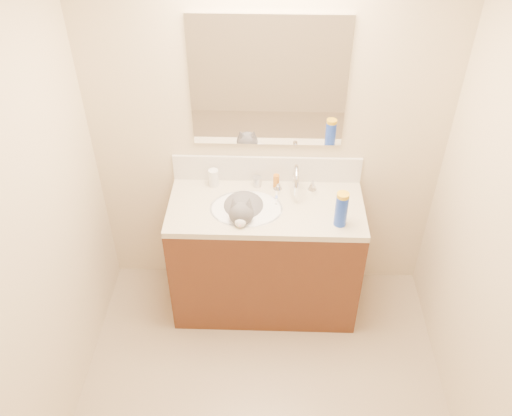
# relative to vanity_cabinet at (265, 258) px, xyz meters

# --- Properties ---
(room_shell) EXTENTS (2.24, 2.54, 2.52)m
(room_shell) POSITION_rel_vanity_cabinet_xyz_m (0.00, -0.97, 1.08)
(room_shell) COLOR beige
(room_shell) RESTS_ON ground
(vanity_cabinet) EXTENTS (1.20, 0.55, 0.82)m
(vanity_cabinet) POSITION_rel_vanity_cabinet_xyz_m (0.00, 0.00, 0.00)
(vanity_cabinet) COLOR #4D2614
(vanity_cabinet) RESTS_ON ground
(counter_slab) EXTENTS (1.20, 0.55, 0.04)m
(counter_slab) POSITION_rel_vanity_cabinet_xyz_m (0.00, 0.00, 0.43)
(counter_slab) COLOR beige
(counter_slab) RESTS_ON vanity_cabinet
(basin) EXTENTS (0.45, 0.36, 0.14)m
(basin) POSITION_rel_vanity_cabinet_xyz_m (-0.12, -0.03, 0.38)
(basin) COLOR white
(basin) RESTS_ON vanity_cabinet
(faucet) EXTENTS (0.28, 0.20, 0.21)m
(faucet) POSITION_rel_vanity_cabinet_xyz_m (0.18, 0.14, 0.54)
(faucet) COLOR silver
(faucet) RESTS_ON counter_slab
(cat) EXTENTS (0.32, 0.40, 0.32)m
(cat) POSITION_rel_vanity_cabinet_xyz_m (-0.14, -0.03, 0.42)
(cat) COLOR #535153
(cat) RESTS_ON basin
(backsplash) EXTENTS (1.20, 0.02, 0.18)m
(backsplash) POSITION_rel_vanity_cabinet_xyz_m (0.00, 0.26, 0.54)
(backsplash) COLOR silver
(backsplash) RESTS_ON counter_slab
(mirror) EXTENTS (0.90, 0.02, 0.80)m
(mirror) POSITION_rel_vanity_cabinet_xyz_m (0.00, 0.26, 1.13)
(mirror) COLOR white
(mirror) RESTS_ON room_shell
(pill_bottle) EXTENTS (0.07, 0.07, 0.11)m
(pill_bottle) POSITION_rel_vanity_cabinet_xyz_m (-0.34, 0.20, 0.51)
(pill_bottle) COLOR white
(pill_bottle) RESTS_ON counter_slab
(pill_label) EXTENTS (0.07, 0.07, 0.04)m
(pill_label) POSITION_rel_vanity_cabinet_xyz_m (-0.34, 0.20, 0.49)
(pill_label) COLOR #FB5529
(pill_label) RESTS_ON pill_bottle
(silver_jar) EXTENTS (0.07, 0.07, 0.07)m
(silver_jar) POSITION_rel_vanity_cabinet_xyz_m (-0.06, 0.20, 0.48)
(silver_jar) COLOR #B7B7BC
(silver_jar) RESTS_ON counter_slab
(amber_bottle) EXTENTS (0.04, 0.04, 0.10)m
(amber_bottle) POSITION_rel_vanity_cabinet_xyz_m (0.06, 0.18, 0.50)
(amber_bottle) COLOR #C26B16
(amber_bottle) RESTS_ON counter_slab
(toothbrush) EXTENTS (0.02, 0.13, 0.01)m
(toothbrush) POSITION_rel_vanity_cabinet_xyz_m (0.06, 0.07, 0.45)
(toothbrush) COLOR white
(toothbrush) RESTS_ON counter_slab
(toothbrush_head) EXTENTS (0.01, 0.03, 0.01)m
(toothbrush_head) POSITION_rel_vanity_cabinet_xyz_m (0.06, 0.07, 0.46)
(toothbrush_head) COLOR #718EF2
(toothbrush_head) RESTS_ON counter_slab
(spray_can) EXTENTS (0.09, 0.09, 0.20)m
(spray_can) POSITION_rel_vanity_cabinet_xyz_m (0.43, -0.16, 0.55)
(spray_can) COLOR blue
(spray_can) RESTS_ON counter_slab
(spray_cap) EXTENTS (0.09, 0.09, 0.04)m
(spray_cap) POSITION_rel_vanity_cabinet_xyz_m (0.43, -0.16, 0.65)
(spray_cap) COLOR gold
(spray_cap) RESTS_ON spray_can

